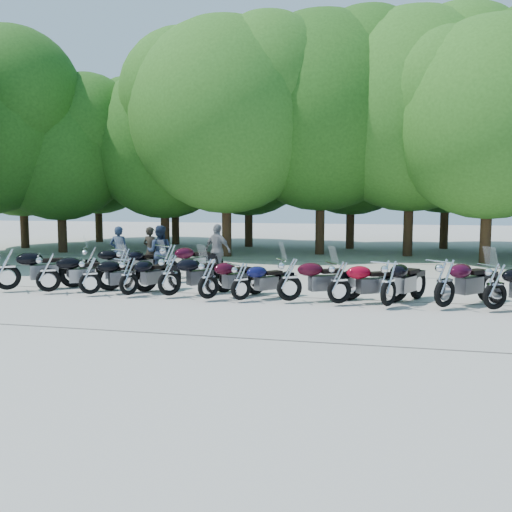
% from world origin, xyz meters
% --- Properties ---
extents(ground, '(90.00, 90.00, 0.00)m').
position_xyz_m(ground, '(0.00, 0.00, 0.00)').
color(ground, '#A39E94').
rests_on(ground, ground).
extents(tree_0, '(7.50, 7.50, 9.21)m').
position_xyz_m(tree_0, '(-15.42, 12.98, 5.45)').
color(tree_0, '#3A2614').
rests_on(tree_0, ground).
extents(tree_1, '(6.97, 6.97, 8.55)m').
position_xyz_m(tree_1, '(-12.04, 11.24, 5.06)').
color(tree_1, '#3A2614').
rests_on(tree_1, ground).
extents(tree_2, '(7.31, 7.31, 8.97)m').
position_xyz_m(tree_2, '(-7.25, 12.84, 5.31)').
color(tree_2, '#3A2614').
rests_on(tree_2, ground).
extents(tree_3, '(8.70, 8.70, 10.67)m').
position_xyz_m(tree_3, '(-3.57, 11.24, 6.32)').
color(tree_3, '#3A2614').
rests_on(tree_3, ground).
extents(tree_4, '(9.13, 9.13, 11.20)m').
position_xyz_m(tree_4, '(0.54, 13.09, 6.64)').
color(tree_4, '#3A2614').
rests_on(tree_4, ground).
extents(tree_5, '(9.04, 9.04, 11.10)m').
position_xyz_m(tree_5, '(4.61, 13.20, 6.57)').
color(tree_5, '#3A2614').
rests_on(tree_5, ground).
extents(tree_6, '(8.00, 8.00, 9.82)m').
position_xyz_m(tree_6, '(7.55, 10.82, 5.81)').
color(tree_6, '#3A2614').
rests_on(tree_6, ground).
extents(tree_9, '(7.59, 7.59, 9.32)m').
position_xyz_m(tree_9, '(-13.53, 17.59, 5.52)').
color(tree_9, '#3A2614').
rests_on(tree_9, ground).
extents(tree_10, '(7.78, 7.78, 9.55)m').
position_xyz_m(tree_10, '(-8.29, 16.97, 5.66)').
color(tree_10, '#3A2614').
rests_on(tree_10, ground).
extents(tree_11, '(7.56, 7.56, 9.28)m').
position_xyz_m(tree_11, '(-3.76, 16.43, 5.49)').
color(tree_11, '#3A2614').
rests_on(tree_11, ground).
extents(tree_12, '(7.88, 7.88, 9.67)m').
position_xyz_m(tree_12, '(1.80, 16.47, 5.72)').
color(tree_12, '#3A2614').
rests_on(tree_12, ground).
extents(tree_13, '(8.31, 8.31, 10.20)m').
position_xyz_m(tree_13, '(6.69, 17.47, 6.04)').
color(tree_13, '#3A2614').
rests_on(tree_13, ground).
extents(motorcycle_0, '(2.42, 2.19, 1.42)m').
position_xyz_m(motorcycle_0, '(-7.04, 0.51, 0.71)').
color(motorcycle_0, black).
rests_on(motorcycle_0, ground).
extents(motorcycle_1, '(2.31, 1.82, 1.30)m').
position_xyz_m(motorcycle_1, '(-5.72, 0.49, 0.65)').
color(motorcycle_1, black).
rests_on(motorcycle_1, ground).
extents(motorcycle_2, '(2.04, 1.89, 1.21)m').
position_xyz_m(motorcycle_2, '(-4.40, 0.43, 0.60)').
color(motorcycle_2, black).
rests_on(motorcycle_2, ground).
extents(motorcycle_3, '(1.53, 2.22, 1.22)m').
position_xyz_m(motorcycle_3, '(-3.30, 0.52, 0.61)').
color(motorcycle_3, black).
rests_on(motorcycle_3, ground).
extents(motorcycle_4, '(2.16, 2.16, 1.32)m').
position_xyz_m(motorcycle_4, '(-2.19, 0.65, 0.66)').
color(motorcycle_4, black).
rests_on(motorcycle_4, ground).
extents(motorcycle_5, '(1.90, 2.15, 1.25)m').
position_xyz_m(motorcycle_5, '(-1.03, 0.45, 0.63)').
color(motorcycle_5, '#350714').
rests_on(motorcycle_5, ground).
extents(motorcycle_6, '(1.85, 1.90, 1.15)m').
position_xyz_m(motorcycle_6, '(-0.17, 0.49, 0.58)').
color(motorcycle_6, '#0E0F3D').
rests_on(motorcycle_6, ground).
extents(motorcycle_7, '(2.38, 1.71, 1.31)m').
position_xyz_m(motorcycle_7, '(1.07, 0.61, 0.66)').
color(motorcycle_7, '#350713').
rests_on(motorcycle_7, ground).
extents(motorcycle_8, '(2.26, 1.72, 1.26)m').
position_xyz_m(motorcycle_8, '(2.33, 0.56, 0.63)').
color(motorcycle_8, maroon).
rests_on(motorcycle_8, ground).
extents(motorcycle_9, '(1.73, 2.42, 1.33)m').
position_xyz_m(motorcycle_9, '(3.51, 0.47, 0.66)').
color(motorcycle_9, black).
rests_on(motorcycle_9, ground).
extents(motorcycle_10, '(2.23, 2.29, 1.39)m').
position_xyz_m(motorcycle_10, '(4.82, 0.62, 0.69)').
color(motorcycle_10, '#32061A').
rests_on(motorcycle_10, ground).
extents(motorcycle_11, '(2.33, 1.80, 1.30)m').
position_xyz_m(motorcycle_11, '(5.94, 0.60, 0.65)').
color(motorcycle_11, black).
rests_on(motorcycle_11, ground).
extents(motorcycle_13, '(2.24, 1.44, 1.22)m').
position_xyz_m(motorcycle_13, '(-6.00, 3.33, 0.61)').
color(motorcycle_13, black).
rests_on(motorcycle_13, ground).
extents(motorcycle_14, '(1.40, 2.22, 1.21)m').
position_xyz_m(motorcycle_14, '(-4.74, 3.15, 0.60)').
color(motorcycle_14, black).
rests_on(motorcycle_14, ground).
extents(motorcycle_15, '(2.02, 2.45, 1.39)m').
position_xyz_m(motorcycle_15, '(-3.18, 3.13, 0.70)').
color(motorcycle_15, '#380718').
rests_on(motorcycle_15, ground).
extents(rider_0, '(0.67, 0.48, 1.73)m').
position_xyz_m(rider_0, '(-5.39, 4.12, 0.87)').
color(rider_0, '#1F2C41').
rests_on(rider_0, ground).
extents(rider_1, '(0.95, 0.79, 1.78)m').
position_xyz_m(rider_1, '(-3.85, 3.99, 0.89)').
color(rider_1, '#202C43').
rests_on(rider_1, ground).
extents(rider_2, '(1.15, 0.81, 1.81)m').
position_xyz_m(rider_2, '(-2.05, 4.71, 0.91)').
color(rider_2, gray).
rests_on(rider_2, ground).
extents(rider_3, '(0.69, 0.54, 1.68)m').
position_xyz_m(rider_3, '(-4.59, 4.93, 0.84)').
color(rider_3, black).
rests_on(rider_3, ground).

